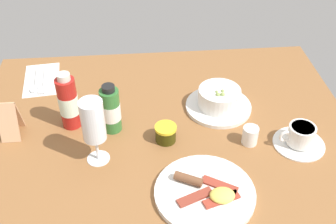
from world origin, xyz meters
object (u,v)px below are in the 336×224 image
at_px(wine_glass, 93,123).
at_px(menu_card, 9,119).
at_px(porridge_bowl, 219,100).
at_px(sauce_bottle_green, 111,110).
at_px(breakfast_plate, 206,193).
at_px(sauce_bottle_red, 68,102).
at_px(coffee_cup, 300,137).
at_px(creamer_jug, 250,135).
at_px(jam_jar, 164,133).
at_px(cutlery_setting, 41,80).

relative_size(wine_glass, menu_card, 1.70).
height_order(porridge_bowl, sauce_bottle_green, sauce_bottle_green).
bearing_deg(sauce_bottle_green, breakfast_plate, 130.75).
xyz_separation_m(sauce_bottle_green, menu_card, (0.28, -0.00, -0.01)).
height_order(sauce_bottle_red, breakfast_plate, sauce_bottle_red).
distance_m(sauce_bottle_green, menu_card, 0.28).
distance_m(coffee_cup, breakfast_plate, 0.32).
xyz_separation_m(creamer_jug, breakfast_plate, (0.15, 0.17, -0.02)).
xyz_separation_m(wine_glass, menu_card, (0.24, -0.12, -0.07)).
bearing_deg(jam_jar, sauce_bottle_red, -18.97).
bearing_deg(sauce_bottle_red, creamer_jug, 166.43).
distance_m(coffee_cup, sauce_bottle_green, 0.52).
relative_size(wine_glass, jam_jar, 3.15).
height_order(cutlery_setting, creamer_jug, creamer_jug).
distance_m(coffee_cup, menu_card, 0.80).
bearing_deg(wine_glass, sauce_bottle_red, -60.92).
distance_m(wine_glass, breakfast_plate, 0.32).
bearing_deg(menu_card, porridge_bowl, -173.62).
height_order(wine_glass, breakfast_plate, wine_glass).
bearing_deg(creamer_jug, jam_jar, -7.26).
bearing_deg(sauce_bottle_red, jam_jar, 161.03).
bearing_deg(creamer_jug, wine_glass, 3.84).
xyz_separation_m(porridge_bowl, creamer_jug, (-0.06, 0.16, -0.01)).
bearing_deg(porridge_bowl, breakfast_plate, 74.51).
height_order(creamer_jug, breakfast_plate, creamer_jug).
bearing_deg(wine_glass, breakfast_plate, 151.01).
xyz_separation_m(wine_glass, sauce_bottle_red, (0.08, -0.15, -0.04)).
height_order(wine_glass, menu_card, wine_glass).
distance_m(cutlery_setting, sauce_bottle_red, 0.28).
bearing_deg(menu_card, cutlery_setting, -97.63).
bearing_deg(wine_glass, menu_card, -26.17).
height_order(porridge_bowl, sauce_bottle_red, sauce_bottle_red).
relative_size(porridge_bowl, wine_glass, 1.05).
relative_size(cutlery_setting, coffee_cup, 1.44).
relative_size(wine_glass, sauce_bottle_green, 1.26).
bearing_deg(breakfast_plate, jam_jar, -67.44).
distance_m(jam_jar, sauce_bottle_green, 0.16).
distance_m(cutlery_setting, wine_glass, 0.45).
bearing_deg(breakfast_plate, creamer_jug, -130.82).
distance_m(sauce_bottle_red, menu_card, 0.17).
distance_m(coffee_cup, sauce_bottle_red, 0.64).
xyz_separation_m(coffee_cup, jam_jar, (0.37, -0.05, -0.00)).
distance_m(wine_glass, jam_jar, 0.21).
bearing_deg(coffee_cup, menu_card, -8.05).
bearing_deg(wine_glass, coffee_cup, -179.15).
xyz_separation_m(sauce_bottle_green, breakfast_plate, (-0.23, 0.26, -0.06)).
relative_size(sauce_bottle_red, breakfast_plate, 0.72).
bearing_deg(sauce_bottle_green, coffee_cup, 167.75).
height_order(sauce_bottle_red, sauce_bottle_green, sauce_bottle_red).
bearing_deg(breakfast_plate, sauce_bottle_red, -40.34).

